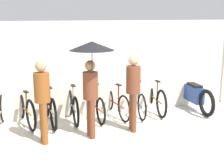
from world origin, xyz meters
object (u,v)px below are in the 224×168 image
at_px(pedestrian_center, 91,65).
at_px(pedestrian_trailing, 133,87).
at_px(motorcycle, 194,95).
at_px(parked_bicycle_4, 94,104).
at_px(parked_bicycle_3, 72,106).
at_px(parked_bicycle_7, 155,98).
at_px(parked_bicycle_0, 0,112).
at_px(parked_bicycle_2, 49,108).
at_px(parked_bicycle_1, 25,109).
at_px(parked_bicycle_5, 115,102).
at_px(parked_bicycle_6, 136,101).
at_px(pedestrian_leading, 42,95).

bearing_deg(pedestrian_center, pedestrian_trailing, -173.89).
xyz_separation_m(pedestrian_center, motorcycle, (3.23, 1.23, -1.19)).
bearing_deg(pedestrian_trailing, motorcycle, -146.38).
xyz_separation_m(parked_bicycle_4, pedestrian_trailing, (0.62, -1.16, 0.67)).
bearing_deg(motorcycle, pedestrian_trailing, 118.44).
bearing_deg(parked_bicycle_3, parked_bicycle_7, -86.84).
bearing_deg(parked_bicycle_3, parked_bicycle_0, 92.38).
relative_size(parked_bicycle_2, parked_bicycle_7, 1.00).
xyz_separation_m(parked_bicycle_1, pedestrian_trailing, (2.32, -1.15, 0.64)).
xyz_separation_m(parked_bicycle_2, motorcycle, (3.99, -0.03, 0.01)).
bearing_deg(parked_bicycle_4, parked_bicycle_5, -95.66).
bearing_deg(parked_bicycle_3, parked_bicycle_6, -88.72).
height_order(pedestrian_leading, pedestrian_trailing, pedestrian_trailing).
distance_m(parked_bicycle_3, pedestrian_leading, 1.58).
distance_m(parked_bicycle_6, pedestrian_center, 2.33).
distance_m(parked_bicycle_0, parked_bicycle_2, 1.14).
bearing_deg(parked_bicycle_0, parked_bicycle_4, -81.60).
height_order(parked_bicycle_0, parked_bicycle_4, parked_bicycle_4).
distance_m(parked_bicycle_2, parked_bicycle_4, 1.14).
relative_size(parked_bicycle_3, motorcycle, 0.82).
height_order(parked_bicycle_5, parked_bicycle_7, parked_bicycle_5).
bearing_deg(pedestrian_center, parked_bicycle_7, -151.04).
height_order(parked_bicycle_0, parked_bicycle_3, parked_bicycle_0).
bearing_deg(pedestrian_leading, parked_bicycle_0, -56.57).
bearing_deg(parked_bicycle_6, motorcycle, -85.96).
height_order(parked_bicycle_5, motorcycle, parked_bicycle_5).
height_order(parked_bicycle_3, pedestrian_trailing, pedestrian_trailing).
distance_m(parked_bicycle_7, pedestrian_leading, 3.40).
xyz_separation_m(parked_bicycle_0, pedestrian_leading, (0.89, -1.16, 0.63)).
xyz_separation_m(parked_bicycle_0, pedestrian_trailing, (2.89, -1.06, 0.64)).
relative_size(parked_bicycle_7, pedestrian_leading, 1.06).
distance_m(parked_bicycle_0, parked_bicycle_4, 2.28).
xyz_separation_m(parked_bicycle_0, parked_bicycle_7, (3.98, 0.11, -0.01)).
relative_size(parked_bicycle_3, pedestrian_leading, 0.99).
xyz_separation_m(parked_bicycle_3, pedestrian_center, (0.19, -1.27, 1.21)).
xyz_separation_m(pedestrian_leading, pedestrian_trailing, (2.00, 0.10, 0.01)).
bearing_deg(parked_bicycle_7, parked_bicycle_0, 98.14).
distance_m(pedestrian_leading, pedestrian_center, 1.16).
xyz_separation_m(parked_bicycle_4, parked_bicycle_6, (1.14, -0.06, 0.01)).
xyz_separation_m(parked_bicycle_2, parked_bicycle_4, (1.14, 0.08, -0.04)).
bearing_deg(pedestrian_leading, pedestrian_center, 171.65).
bearing_deg(parked_bicycle_0, motorcycle, -84.15).
bearing_deg(parked_bicycle_5, parked_bicycle_0, 85.29).
relative_size(parked_bicycle_4, pedestrian_center, 0.85).
height_order(parked_bicycle_7, pedestrian_leading, pedestrian_leading).
relative_size(parked_bicycle_0, pedestrian_leading, 1.00).
bearing_deg(parked_bicycle_7, parked_bicycle_2, 98.49).
relative_size(parked_bicycle_4, parked_bicycle_7, 0.97).
xyz_separation_m(parked_bicycle_6, pedestrian_center, (-1.52, -1.27, 1.23)).
distance_m(parked_bicycle_5, pedestrian_center, 2.03).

